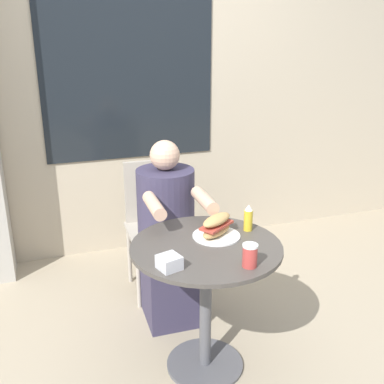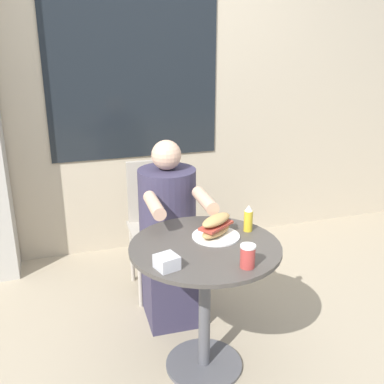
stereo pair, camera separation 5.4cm
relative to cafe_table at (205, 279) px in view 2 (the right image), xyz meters
name	(u,v)px [view 2 (the right image)]	position (x,y,z in m)	size (l,w,h in m)	color
ground_plane	(204,365)	(0.00, 0.00, -0.52)	(8.00, 8.00, 0.00)	tan
storefront_wall	(135,71)	(0.00, 1.57, 0.88)	(8.00, 0.09, 2.80)	#B7A88E
cafe_table	(205,279)	(0.00, 0.00, 0.00)	(0.73, 0.73, 0.70)	#47423D
diner_chair	(156,214)	(-0.03, 0.90, 0.00)	(0.39, 0.39, 0.87)	#ADA393
seated_diner	(169,243)	(-0.03, 0.55, -0.05)	(0.36, 0.62, 1.09)	#38334C
sandwich_on_plate	(216,228)	(0.08, 0.07, 0.23)	(0.24, 0.24, 0.11)	white
drink_cup	(248,256)	(0.10, -0.26, 0.24)	(0.07, 0.07, 0.10)	#B73D38
napkin_box	(167,262)	(-0.23, -0.16, 0.22)	(0.11, 0.11, 0.06)	silver
condiment_bottle	(248,218)	(0.26, 0.09, 0.25)	(0.05, 0.05, 0.14)	gold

